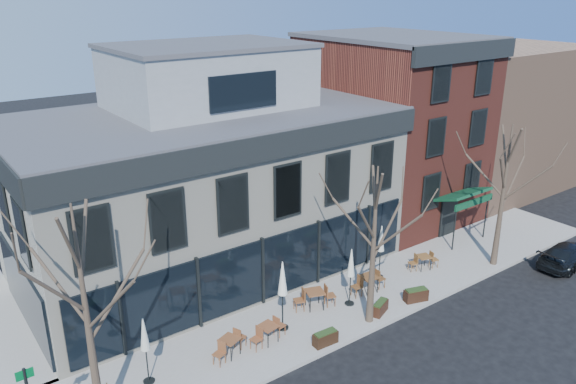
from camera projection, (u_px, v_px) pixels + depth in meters
ground at (262, 307)px, 25.74m from camera, size 120.00×120.00×0.00m
sidewalk_front at (346, 303)px, 25.90m from camera, size 33.50×4.70×0.15m
corner_building at (205, 180)px, 27.98m from camera, size 18.39×10.39×11.10m
red_brick_building at (390, 127)px, 34.80m from camera, size 8.20×11.78×11.18m
bg_building at (474, 114)px, 41.35m from camera, size 12.00×12.00×10.00m
tree_corner at (88, 320)px, 17.13m from camera, size 3.93×3.98×7.92m
tree_mid at (374, 245)px, 23.16m from camera, size 3.50×3.55×7.04m
tree_right at (503, 194)px, 28.09m from camera, size 3.72×3.77×7.48m
parked_sedan at (569, 255)px, 29.36m from camera, size 4.24×1.80×1.22m
cafe_set_1 at (230, 345)px, 21.95m from camera, size 1.80×1.03×0.93m
cafe_set_2 at (268, 332)px, 22.77m from camera, size 1.84×0.83×0.94m
cafe_set_3 at (315, 297)px, 25.19m from camera, size 2.03×1.14×1.05m
cafe_set_4 at (368, 282)px, 26.52m from camera, size 1.94×0.81×1.01m
cafe_set_5 at (423, 261)px, 28.72m from camera, size 1.73×0.90×0.89m
umbrella_0 at (145, 338)px, 19.97m from camera, size 0.43×0.43×2.71m
umbrella_2 at (283, 282)px, 23.10m from camera, size 0.50×0.50×3.15m
umbrella_3 at (351, 266)px, 25.00m from camera, size 0.44×0.44×2.78m
umbrella_4 at (381, 241)px, 27.37m from camera, size 0.45×0.45×2.79m
planter_1 at (325, 338)px, 22.71m from camera, size 1.07×0.48×0.59m
planter_2 at (380, 307)px, 24.88m from camera, size 1.09×0.76×0.57m
planter_3 at (416, 295)px, 25.85m from camera, size 1.19×0.76×0.62m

